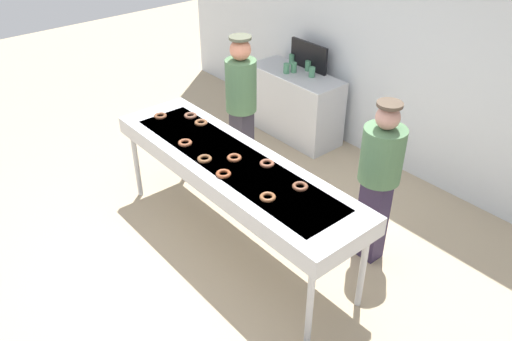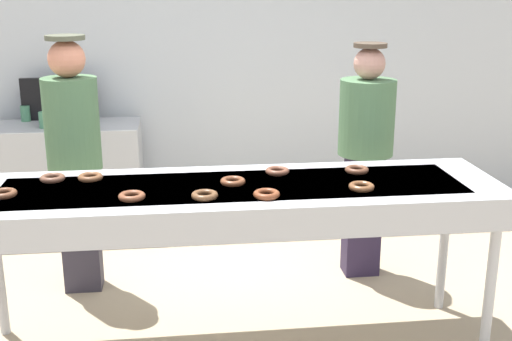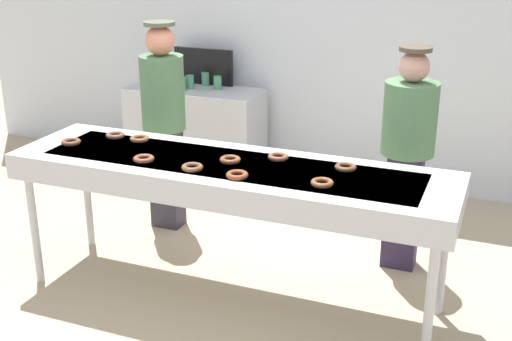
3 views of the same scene
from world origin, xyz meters
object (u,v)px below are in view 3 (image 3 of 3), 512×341
paper_cup_2 (190,82)px  menu_display (204,66)px  paper_cup_3 (218,83)px  chocolate_donut_6 (140,139)px  worker_baker (164,113)px  chocolate_donut_2 (322,183)px  chocolate_donut_7 (346,167)px  chocolate_donut_0 (231,160)px  worker_assistant (408,144)px  paper_cup_1 (182,84)px  chocolate_donut_1 (115,135)px  chocolate_donut_5 (144,159)px  chocolate_donut_9 (278,157)px  chocolate_donut_3 (71,142)px  chocolate_donut_4 (237,175)px  fryer_conveyor (229,176)px  paper_cup_4 (177,76)px  chocolate_donut_8 (192,167)px  prep_counter (196,133)px  paper_cup_0 (205,79)px

paper_cup_2 → menu_display: 0.25m
paper_cup_3 → chocolate_donut_6: bearing=-81.7°
chocolate_donut_6 → worker_baker: worker_baker is taller
chocolate_donut_2 → menu_display: menu_display is taller
chocolate_donut_7 → paper_cup_3: bearing=132.4°
chocolate_donut_0 → worker_baker: worker_baker is taller
worker_assistant → paper_cup_1: (-2.32, 1.04, 0.01)m
chocolate_donut_1 → chocolate_donut_5: 0.58m
paper_cup_3 → paper_cup_2: bearing=-166.0°
chocolate_donut_7 → paper_cup_2: paper_cup_2 is taller
chocolate_donut_9 → chocolate_donut_3: bearing=-170.7°
chocolate_donut_6 → worker_baker: 0.70m
chocolate_donut_6 → chocolate_donut_9: bearing=-0.3°
chocolate_donut_4 → chocolate_donut_6: size_ratio=1.00×
fryer_conveyor → chocolate_donut_5: size_ratio=21.47×
chocolate_donut_9 → paper_cup_4: 2.72m
chocolate_donut_8 → paper_cup_2: paper_cup_2 is taller
prep_counter → paper_cup_1: size_ratio=10.23×
chocolate_donut_1 → paper_cup_0: bearing=97.4°
fryer_conveyor → paper_cup_0: bearing=119.1°
fryer_conveyor → chocolate_donut_9: chocolate_donut_9 is taller
paper_cup_2 → chocolate_donut_5: bearing=-70.2°
prep_counter → paper_cup_4: 0.61m
chocolate_donut_7 → chocolate_donut_8: (-0.87, -0.35, 0.00)m
paper_cup_1 → paper_cup_3: size_ratio=1.00×
paper_cup_4 → chocolate_donut_8: bearing=-60.1°
worker_baker → fryer_conveyor: bearing=142.2°
worker_baker → paper_cup_3: size_ratio=13.11×
chocolate_donut_7 → paper_cup_4: paper_cup_4 is taller
worker_assistant → menu_display: (-2.24, 1.36, 0.12)m
fryer_conveyor → prep_counter: size_ratio=2.18×
paper_cup_1 → prep_counter: bearing=51.6°
fryer_conveyor → chocolate_donut_1: 0.99m
chocolate_donut_3 → paper_cup_1: paper_cup_1 is taller
paper_cup_1 → paper_cup_3: (0.30, 0.16, 0.00)m
chocolate_donut_5 → prep_counter: chocolate_donut_5 is taller
chocolate_donut_6 → menu_display: size_ratio=0.22×
chocolate_donut_3 → chocolate_donut_6: size_ratio=1.00×
chocolate_donut_3 → chocolate_donut_8: (1.00, -0.15, 0.00)m
menu_display → paper_cup_3: bearing=-35.5°
chocolate_donut_7 → paper_cup_4: (-2.26, 2.05, -0.03)m
chocolate_donut_8 → paper_cup_3: (-0.88, 2.28, -0.03)m
paper_cup_3 → paper_cup_0: bearing=147.9°
chocolate_donut_6 → paper_cup_4: 2.17m
chocolate_donut_2 → worker_baker: 1.90m
paper_cup_2 → paper_cup_4: bearing=140.9°
chocolate_donut_3 → chocolate_donut_5: same height
paper_cup_0 → paper_cup_4: same height
fryer_conveyor → paper_cup_1: (-1.34, 1.92, 0.07)m
paper_cup_0 → chocolate_donut_6: bearing=-77.0°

